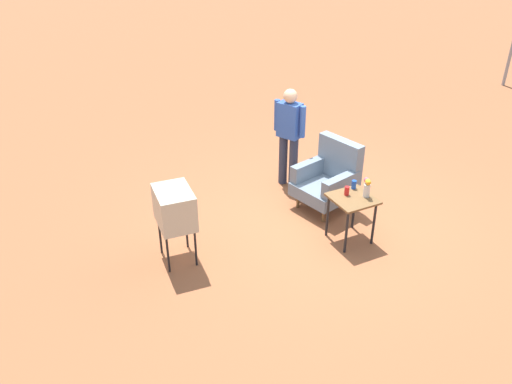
# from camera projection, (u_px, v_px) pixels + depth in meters

# --- Properties ---
(ground_plane) EXTENTS (60.00, 60.00, 0.00)m
(ground_plane) POSITION_uv_depth(u_px,v_px,m) (323.00, 217.00, 7.75)
(ground_plane) COLOR #A05B38
(armchair) EXTENTS (0.92, 0.94, 1.06)m
(armchair) POSITION_uv_depth(u_px,v_px,m) (329.00, 178.00, 7.78)
(armchair) COLOR brown
(armchair) RESTS_ON ground
(side_table) EXTENTS (0.56, 0.56, 0.67)m
(side_table) POSITION_uv_depth(u_px,v_px,m) (352.00, 204.00, 6.96)
(side_table) COLOR black
(side_table) RESTS_ON ground
(tv_on_stand) EXTENTS (0.63, 0.49, 1.03)m
(tv_on_stand) POSITION_uv_depth(u_px,v_px,m) (175.00, 208.00, 6.47)
(tv_on_stand) COLOR black
(tv_on_stand) RESTS_ON ground
(person_standing) EXTENTS (0.52, 0.36, 1.64)m
(person_standing) POSITION_uv_depth(u_px,v_px,m) (289.00, 132.00, 8.17)
(person_standing) COLOR #2D3347
(person_standing) RESTS_ON ground
(soda_can_blue) EXTENTS (0.07, 0.07, 0.12)m
(soda_can_blue) POSITION_uv_depth(u_px,v_px,m) (354.00, 185.00, 7.10)
(soda_can_blue) COLOR blue
(soda_can_blue) RESTS_ON side_table
(soda_can_red) EXTENTS (0.07, 0.07, 0.12)m
(soda_can_red) POSITION_uv_depth(u_px,v_px,m) (347.00, 191.00, 6.94)
(soda_can_red) COLOR red
(soda_can_red) RESTS_ON side_table
(flower_vase) EXTENTS (0.15, 0.10, 0.27)m
(flower_vase) POSITION_uv_depth(u_px,v_px,m) (367.00, 187.00, 6.86)
(flower_vase) COLOR silver
(flower_vase) RESTS_ON side_table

